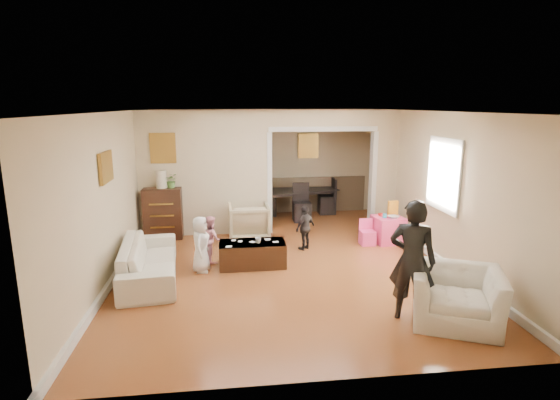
{
  "coord_description": "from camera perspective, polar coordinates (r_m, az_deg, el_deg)",
  "views": [
    {
      "loc": [
        -0.9,
        -7.28,
        2.72
      ],
      "look_at": [
        0.0,
        0.2,
        1.05
      ],
      "focal_mm": 27.86,
      "sensor_mm": 36.0,
      "label": 1
    }
  ],
  "objects": [
    {
      "name": "framed_art_partition",
      "position": [
        9.12,
        -15.12,
        6.59
      ],
      "size": [
        0.45,
        0.03,
        0.55
      ],
      "primitive_type": "cube",
      "color": "brown",
      "rests_on": "partition_left"
    },
    {
      "name": "framed_art_sofa_wall",
      "position": [
        6.98,
        -21.88,
        4.03
      ],
      "size": [
        0.03,
        0.55,
        0.4
      ],
      "primitive_type": "cube",
      "color": "brown"
    },
    {
      "name": "partition_right",
      "position": [
        9.79,
        13.42,
        3.81
      ],
      "size": [
        0.55,
        0.18,
        2.6
      ],
      "primitive_type": "cube",
      "color": "#C5B190",
      "rests_on": "ground"
    },
    {
      "name": "toy_block",
      "position": [
        8.97,
        13.08,
        -1.85
      ],
      "size": [
        0.1,
        0.09,
        0.05
      ],
      "primitive_type": "cube",
      "rotation": [
        0.0,
        0.0,
        0.48
      ],
      "color": "red",
      "rests_on": "play_table"
    },
    {
      "name": "window_pane",
      "position": [
        7.87,
        20.75,
        3.13
      ],
      "size": [
        0.03,
        0.95,
        1.1
      ],
      "primitive_type": "cube",
      "color": "white",
      "rests_on": "ground"
    },
    {
      "name": "armchair_front",
      "position": [
        6.03,
        22.14,
        -11.65
      ],
      "size": [
        1.35,
        1.29,
        0.69
      ],
      "primitive_type": "imported",
      "rotation": [
        0.0,
        0.0,
        -0.42
      ],
      "color": "white",
      "rests_on": "ground"
    },
    {
      "name": "craft_papers",
      "position": [
        7.46,
        -3.66,
        -5.48
      ],
      "size": [
        0.9,
        0.43,
        0.0
      ],
      "color": "white",
      "rests_on": "coffee_table"
    },
    {
      "name": "armchair_back",
      "position": [
        8.86,
        -4.11,
        -2.88
      ],
      "size": [
        0.82,
        0.84,
        0.75
      ],
      "primitive_type": "imported",
      "rotation": [
        0.0,
        0.0,
        3.16
      ],
      "color": "tan",
      "rests_on": "ground"
    },
    {
      "name": "adult_person",
      "position": [
        5.75,
        16.96,
        -7.63
      ],
      "size": [
        0.69,
        0.63,
        1.59
      ],
      "primitive_type": "imported",
      "rotation": [
        0.0,
        0.0,
        2.59
      ],
      "color": "black",
      "rests_on": "ground"
    },
    {
      "name": "child_kneel_a",
      "position": [
        7.28,
        -10.36,
        -5.74
      ],
      "size": [
        0.37,
        0.5,
        0.94
      ],
      "primitive_type": "imported",
      "rotation": [
        0.0,
        0.0,
        1.41
      ],
      "color": "silver",
      "rests_on": "ground"
    },
    {
      "name": "coffee_cup",
      "position": [
        7.37,
        -2.9,
        -5.31
      ],
      "size": [
        0.1,
        0.1,
        0.09
      ],
      "primitive_type": "imported",
      "rotation": [
        0.0,
        0.0,
        0.01
      ],
      "color": "silver",
      "rests_on": "coffee_table"
    },
    {
      "name": "cyan_cup",
      "position": [
        8.81,
        13.58,
        -2.02
      ],
      "size": [
        0.08,
        0.08,
        0.08
      ],
      "primitive_type": "cylinder",
      "color": "#2AB9D5",
      "rests_on": "play_table"
    },
    {
      "name": "floor",
      "position": [
        7.82,
        0.18,
        -7.85
      ],
      "size": [
        7.0,
        7.0,
        0.0
      ],
      "primitive_type": "plane",
      "color": "#AA5A2B",
      "rests_on": "ground"
    },
    {
      "name": "sofa",
      "position": [
        7.24,
        -16.8,
        -7.57
      ],
      "size": [
        1.04,
        2.15,
        0.61
      ],
      "primitive_type": "imported",
      "rotation": [
        0.0,
        0.0,
        1.68
      ],
      "color": "white",
      "rests_on": "ground"
    },
    {
      "name": "play_bowl",
      "position": [
        8.81,
        14.65,
        -2.18
      ],
      "size": [
        0.24,
        0.24,
        0.05
      ],
      "primitive_type": "imported",
      "rotation": [
        0.0,
        0.0,
        0.13
      ],
      "color": "beige",
      "rests_on": "play_table"
    },
    {
      "name": "dresser",
      "position": [
        9.24,
        -15.06,
        -1.67
      ],
      "size": [
        0.77,
        0.43,
        1.05
      ],
      "primitive_type": "cube",
      "color": "black",
      "rests_on": "ground"
    },
    {
      "name": "dining_table",
      "position": [
        10.89,
        2.31,
        -0.22
      ],
      "size": [
        2.05,
        1.45,
        0.65
      ],
      "primitive_type": "imported",
      "rotation": [
        0.0,
        0.0,
        0.24
      ],
      "color": "black",
      "rests_on": "ground"
    },
    {
      "name": "partition_left",
      "position": [
        9.2,
        -9.75,
        3.44
      ],
      "size": [
        2.75,
        0.18,
        2.6
      ],
      "primitive_type": "cube",
      "color": "#C5B190",
      "rests_on": "ground"
    },
    {
      "name": "play_table",
      "position": [
        8.97,
        13.97,
        -3.78
      ],
      "size": [
        0.61,
        0.61,
        0.52
      ],
      "primitive_type": "cube",
      "rotation": [
        0.0,
        0.0,
        0.13
      ],
      "color": "#F94181",
      "rests_on": "ground"
    },
    {
      "name": "framed_art_alcove",
      "position": [
        10.95,
        3.73,
        7.12
      ],
      "size": [
        0.45,
        0.03,
        0.55
      ],
      "primitive_type": "cube",
      "color": "brown"
    },
    {
      "name": "child_toddler",
      "position": [
        8.25,
        3.32,
        -3.64
      ],
      "size": [
        0.52,
        0.49,
        0.86
      ],
      "primitive_type": "imported",
      "rotation": [
        0.0,
        0.0,
        -2.43
      ],
      "color": "black",
      "rests_on": "ground"
    },
    {
      "name": "cereal_box",
      "position": [
        9.0,
        14.6,
        -1.05
      ],
      "size": [
        0.21,
        0.09,
        0.3
      ],
      "primitive_type": "cube",
      "rotation": [
        0.0,
        0.0,
        0.13
      ],
      "color": "yellow",
      "rests_on": "play_table"
    },
    {
      "name": "potted_plant",
      "position": [
        9.08,
        -14.05,
        2.49
      ],
      "size": [
        0.27,
        0.23,
        0.3
      ],
      "primitive_type": "imported",
      "color": "#507C37",
      "rests_on": "dresser"
    },
    {
      "name": "coffee_table",
      "position": [
        7.49,
        -3.67,
        -7.1
      ],
      "size": [
        1.13,
        0.58,
        0.42
      ],
      "primitive_type": "cube",
      "rotation": [
        0.0,
        0.0,
        0.01
      ],
      "color": "#362011",
      "rests_on": "ground"
    },
    {
      "name": "child_kneel_b",
      "position": [
        7.71,
        -9.04,
        -5.07
      ],
      "size": [
        0.43,
        0.49,
        0.82
      ],
      "primitive_type": "imported",
      "rotation": [
        0.0,
        0.0,
        1.93
      ],
      "color": "pink",
      "rests_on": "ground"
    },
    {
      "name": "table_lamp",
      "position": [
        9.1,
        -15.31,
        2.64
      ],
      "size": [
        0.22,
        0.22,
        0.36
      ],
      "primitive_type": "cylinder",
      "color": "beige",
      "rests_on": "dresser"
    },
    {
      "name": "partition_header",
      "position": [
        9.3,
        5.66,
        10.62
      ],
      "size": [
        2.22,
        0.18,
        0.35
      ],
      "primitive_type": "cube",
      "color": "#C5B190",
      "rests_on": "partition_right"
    }
  ]
}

